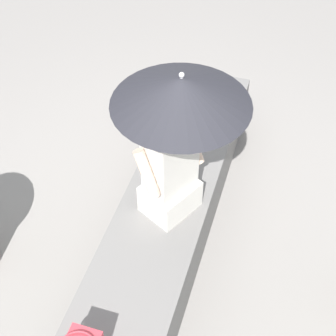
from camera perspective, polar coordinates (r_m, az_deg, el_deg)
name	(u,v)px	position (r m, az deg, el deg)	size (l,w,h in m)	color
ground_plane	(166,241)	(3.89, -0.21, -8.20)	(14.00, 14.00, 0.00)	gray
stone_bench	(166,221)	(3.69, -0.21, -6.01)	(3.07, 0.59, 0.48)	slate
person_seated	(170,167)	(3.17, 0.25, 0.06)	(0.51, 0.40, 0.90)	beige
parasol	(181,91)	(2.73, 1.50, 8.64)	(0.79, 0.79, 1.13)	#B7B7BC
magazine	(177,142)	(3.89, 0.97, 2.89)	(0.28, 0.20, 0.01)	#EAE04C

